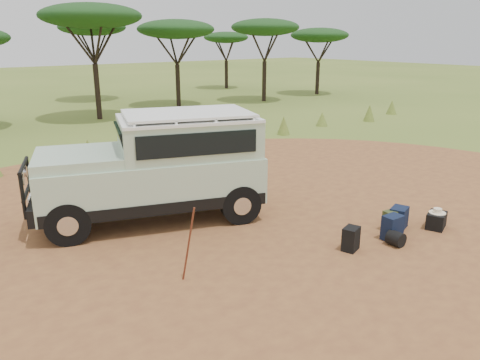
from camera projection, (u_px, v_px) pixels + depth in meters
ground at (246, 251)px, 9.76m from camera, size 140.00×140.00×0.00m
dirt_clearing at (246, 251)px, 9.76m from camera, size 23.00×23.00×0.01m
grass_fringe at (93, 154)px, 16.25m from camera, size 36.60×1.60×0.90m
acacia_treeline at (15, 25)px, 23.72m from camera, size 46.70×13.20×6.26m
safari_vehicle at (159, 169)px, 11.18m from camera, size 5.66×3.74×2.59m
walking_staff at (189, 245)px, 8.38m from camera, size 0.21×0.25×1.44m
backpack_black at (351, 239)px, 9.73m from camera, size 0.44×0.38×0.51m
backpack_navy at (392, 228)px, 10.24m from camera, size 0.44×0.32×0.56m
backpack_olive at (391, 221)px, 10.74m from camera, size 0.37×0.29×0.48m
duffel_navy at (399, 218)px, 10.87m from camera, size 0.53×0.46×0.51m
hard_case at (436, 221)px, 10.88m from camera, size 0.63×0.54×0.38m
stuff_sack at (396, 239)px, 9.97m from camera, size 0.32×0.32×0.32m
safari_hat at (437, 211)px, 10.81m from camera, size 0.38×0.38×0.11m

